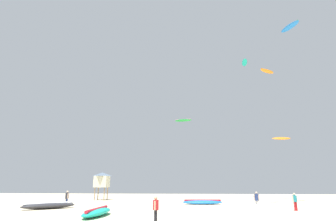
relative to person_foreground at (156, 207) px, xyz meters
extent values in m
cylinder|color=black|center=(0.01, 0.09, -0.55)|extent=(0.15, 0.15, 0.80)
cylinder|color=black|center=(-0.01, -0.09, -0.55)|extent=(0.15, 0.15, 0.80)
cylinder|color=#B21E23|center=(0.00, 0.00, 0.15)|extent=(0.37, 0.37, 0.60)
cylinder|color=tan|center=(0.02, 0.21, 0.13)|extent=(0.11, 0.11, 0.55)
cylinder|color=tan|center=(-0.02, -0.21, 0.13)|extent=(0.11, 0.11, 0.55)
sphere|color=tan|center=(0.00, 0.00, 0.57)|extent=(0.22, 0.22, 0.22)
cylinder|color=silver|center=(8.40, 10.43, -0.54)|extent=(0.15, 0.15, 0.82)
cylinder|color=silver|center=(8.55, 10.32, -0.54)|extent=(0.15, 0.15, 0.82)
cylinder|color=navy|center=(8.48, 10.38, 0.18)|extent=(0.37, 0.37, 0.61)
cylinder|color=beige|center=(8.30, 10.50, 0.15)|extent=(0.11, 0.11, 0.56)
cylinder|color=beige|center=(8.66, 10.25, 0.15)|extent=(0.11, 0.11, 0.56)
sphere|color=beige|center=(8.48, 10.38, 0.60)|extent=(0.22, 0.22, 0.22)
cylinder|color=navy|center=(-11.70, 12.10, -0.54)|extent=(0.15, 0.15, 0.82)
cylinder|color=navy|center=(-11.56, 11.98, -0.54)|extent=(0.15, 0.15, 0.82)
cylinder|color=#2D2D33|center=(-11.63, 12.04, 0.18)|extent=(0.38, 0.38, 0.61)
cylinder|color=beige|center=(-11.80, 12.18, 0.16)|extent=(0.11, 0.11, 0.57)
cylinder|color=beige|center=(-11.46, 11.90, 0.16)|extent=(0.11, 0.11, 0.57)
sphere|color=beige|center=(-11.63, 12.04, 0.60)|extent=(0.22, 0.22, 0.22)
cylinder|color=#B21E23|center=(11.82, 9.52, -0.56)|extent=(0.15, 0.15, 0.78)
cylinder|color=#B21E23|center=(11.65, 9.45, -0.56)|extent=(0.15, 0.15, 0.78)
cylinder|color=teal|center=(11.73, 9.48, 0.12)|extent=(0.36, 0.36, 0.58)
cylinder|color=beige|center=(11.93, 9.56, 0.10)|extent=(0.10, 0.10, 0.54)
cylinder|color=beige|center=(11.54, 9.41, 0.10)|extent=(0.10, 0.10, 0.54)
sphere|color=beige|center=(11.73, 9.48, 0.52)|extent=(0.21, 0.21, 0.21)
ellipsoid|color=#19B29E|center=(-5.00, 3.38, -0.66)|extent=(1.67, 5.28, 0.65)
cylinder|color=red|center=(-5.00, 3.38, -0.42)|extent=(0.39, 4.82, 0.23)
ellipsoid|color=#2D2D33|center=(-11.97, 9.03, -0.66)|extent=(4.64, 4.82, 0.61)
cylinder|color=white|center=(-11.97, 9.03, -0.42)|extent=(3.43, 3.66, 0.23)
ellipsoid|color=blue|center=(3.37, 16.61, -0.68)|extent=(4.88, 1.73, 0.60)
cylinder|color=red|center=(3.37, 16.61, -0.47)|extent=(4.41, 0.54, 0.21)
cylinder|color=#8C704C|center=(-11.23, 24.93, 0.00)|extent=(0.14, 0.14, 1.90)
cylinder|color=#8C704C|center=(-11.23, 23.43, 0.00)|extent=(0.14, 0.14, 1.90)
cylinder|color=#8C704C|center=(-12.73, 24.93, 0.00)|extent=(0.14, 0.14, 1.90)
cylinder|color=#8C704C|center=(-12.73, 23.43, 0.00)|extent=(0.14, 0.14, 1.90)
cube|color=beige|center=(-11.98, 24.18, 1.80)|extent=(2.00, 2.00, 1.70)
pyramid|color=slate|center=(-11.98, 24.18, 2.93)|extent=(2.30, 2.30, 0.55)
ellipsoid|color=orange|center=(16.93, 27.54, 8.73)|extent=(2.99, 0.95, 0.69)
ellipsoid|color=blue|center=(16.52, 17.04, 22.98)|extent=(2.24, 3.24, 0.51)
cylinder|color=green|center=(16.52, 17.04, 23.12)|extent=(1.41, 2.66, 0.14)
ellipsoid|color=#19B29E|center=(12.59, 30.07, 23.87)|extent=(1.41, 3.46, 0.36)
ellipsoid|color=orange|center=(12.30, 15.58, 15.66)|extent=(2.37, 2.07, 0.31)
cylinder|color=orange|center=(12.30, 15.58, 15.77)|extent=(1.84, 1.48, 0.11)
ellipsoid|color=green|center=(0.56, 33.37, 13.55)|extent=(3.43, 1.56, 0.48)
cylinder|color=#E5598C|center=(0.56, 33.37, 13.70)|extent=(3.02, 0.70, 0.15)
camera|label=1|loc=(2.48, -17.57, 1.41)|focal=28.40mm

